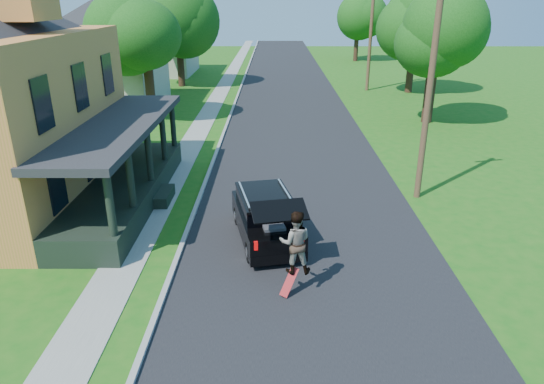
{
  "coord_description": "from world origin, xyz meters",
  "views": [
    {
      "loc": [
        -1.15,
        -11.17,
        7.33
      ],
      "look_at": [
        -1.21,
        3.0,
        1.62
      ],
      "focal_mm": 32.0,
      "sensor_mm": 36.0,
      "label": 1
    }
  ],
  "objects_px": {
    "skateboarder": "(295,242)",
    "utility_pole_near": "(430,84)",
    "black_suv": "(266,217)",
    "tree_right_near": "(436,29)"
  },
  "relations": [
    {
      "from": "black_suv",
      "to": "utility_pole_near",
      "type": "distance_m",
      "value": 7.83
    },
    {
      "from": "tree_right_near",
      "to": "utility_pole_near",
      "type": "bearing_deg",
      "value": -107.57
    },
    {
      "from": "skateboarder",
      "to": "utility_pole_near",
      "type": "bearing_deg",
      "value": -127.76
    },
    {
      "from": "skateboarder",
      "to": "tree_right_near",
      "type": "height_order",
      "value": "tree_right_near"
    },
    {
      "from": "skateboarder",
      "to": "tree_right_near",
      "type": "distance_m",
      "value": 21.5
    },
    {
      "from": "black_suv",
      "to": "tree_right_near",
      "type": "xyz_separation_m",
      "value": [
        9.85,
        16.08,
        4.79
      ]
    },
    {
      "from": "black_suv",
      "to": "utility_pole_near",
      "type": "xyz_separation_m",
      "value": [
        5.9,
        3.62,
        3.65
      ]
    },
    {
      "from": "skateboarder",
      "to": "tree_right_near",
      "type": "xyz_separation_m",
      "value": [
        9.04,
        19.07,
        4.11
      ]
    },
    {
      "from": "black_suv",
      "to": "utility_pole_near",
      "type": "bearing_deg",
      "value": 19.68
    },
    {
      "from": "black_suv",
      "to": "skateboarder",
      "type": "bearing_deg",
      "value": -86.78
    }
  ]
}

